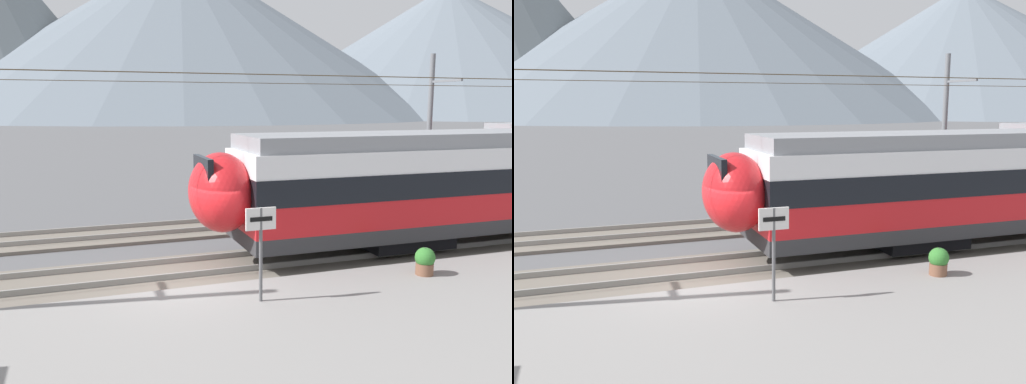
# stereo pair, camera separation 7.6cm
# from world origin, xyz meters

# --- Properties ---
(ground_plane) EXTENTS (400.00, 400.00, 0.00)m
(ground_plane) POSITION_xyz_m (0.00, 0.00, 0.00)
(ground_plane) COLOR #565659
(platform_slab) EXTENTS (120.00, 7.19, 0.31)m
(platform_slab) POSITION_xyz_m (0.00, -4.36, 0.15)
(platform_slab) COLOR gray
(platform_slab) RESTS_ON ground
(track_near) EXTENTS (120.00, 3.00, 0.28)m
(track_near) POSITION_xyz_m (0.00, 1.23, 0.07)
(track_near) COLOR #6B6359
(track_near) RESTS_ON ground
(track_far) EXTENTS (120.00, 3.00, 0.28)m
(track_far) POSITION_xyz_m (0.00, 6.27, 0.07)
(track_far) COLOR #6B6359
(track_far) RESTS_ON ground
(catenary_mast_far_side) EXTENTS (48.52, 2.21, 7.05)m
(catenary_mast_far_side) POSITION_xyz_m (13.23, 8.02, 3.76)
(catenary_mast_far_side) COLOR slate
(catenary_mast_far_side) RESTS_ON ground
(platform_sign) EXTENTS (0.70, 0.08, 2.16)m
(platform_sign) POSITION_xyz_m (1.05, -2.22, 1.89)
(platform_sign) COLOR #59595B
(platform_sign) RESTS_ON platform_slab
(potted_plant_platform_edge) EXTENTS (0.52, 0.52, 0.73)m
(potted_plant_platform_edge) POSITION_xyz_m (5.75, -1.84, 0.70)
(potted_plant_platform_edge) COLOR brown
(potted_plant_platform_edge) RESTS_ON platform_slab
(mountain_central_peak) EXTENTS (203.21, 203.21, 63.47)m
(mountain_central_peak) POSITION_xyz_m (40.13, 201.43, 31.74)
(mountain_central_peak) COLOR slate
(mountain_central_peak) RESTS_ON ground
(mountain_right_ridge) EXTENTS (182.28, 182.28, 54.52)m
(mountain_right_ridge) POSITION_xyz_m (151.00, 182.53, 27.26)
(mountain_right_ridge) COLOR slate
(mountain_right_ridge) RESTS_ON ground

